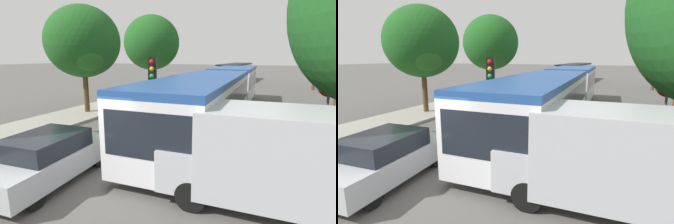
{
  "view_description": "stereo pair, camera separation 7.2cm",
  "coord_description": "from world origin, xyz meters",
  "views": [
    {
      "loc": [
        4.39,
        -5.22,
        3.45
      ],
      "look_at": [
        0.2,
        4.39,
        1.2
      ],
      "focal_mm": 28.0,
      "sensor_mm": 36.0,
      "label": 1
    },
    {
      "loc": [
        4.45,
        -5.19,
        3.45
      ],
      "look_at": [
        0.2,
        4.39,
        1.2
      ],
      "focal_mm": 28.0,
      "sensor_mm": 36.0,
      "label": 2
    }
  ],
  "objects": [
    {
      "name": "white_van",
      "position": [
        4.53,
        0.84,
        1.24
      ],
      "size": [
        5.07,
        2.16,
        2.31
      ],
      "rotation": [
        0.0,
        0.0,
        3.18
      ],
      "color": "#B7BABF",
      "rests_on": "ground"
    },
    {
      "name": "no_entry_sign",
      "position": [
        5.83,
        4.73,
        1.88
      ],
      "size": [
        0.7,
        0.08,
        2.82
      ],
      "rotation": [
        0.0,
        0.0,
        -1.57
      ],
      "color": "#56595E",
      "rests_on": "ground"
    },
    {
      "name": "ground_plane",
      "position": [
        0.0,
        0.0,
        0.0
      ],
      "size": [
        200.0,
        200.0,
        0.0
      ],
      "primitive_type": "plane",
      "color": "#565451"
    },
    {
      "name": "queued_car_tan",
      "position": [
        -1.69,
        12.86,
        0.78
      ],
      "size": [
        2.16,
        4.53,
        1.53
      ],
      "rotation": [
        0.0,
        0.0,
        1.64
      ],
      "color": "tan",
      "rests_on": "ground"
    },
    {
      "name": "queued_car_green",
      "position": [
        -1.54,
        18.64,
        0.77
      ],
      "size": [
        2.15,
        4.49,
        1.52
      ],
      "rotation": [
        0.0,
        0.0,
        1.64
      ],
      "color": "#236638",
      "rests_on": "ground"
    },
    {
      "name": "kerb_strip_left",
      "position": [
        -6.51,
        15.88,
        0.07
      ],
      "size": [
        3.2,
        41.75,
        0.14
      ],
      "primitive_type": "cube",
      "color": "#9E998E",
      "rests_on": "ground"
    },
    {
      "name": "queued_car_graphite",
      "position": [
        -1.43,
        6.13,
        0.71
      ],
      "size": [
        1.98,
        4.14,
        1.4
      ],
      "rotation": [
        0.0,
        0.0,
        1.64
      ],
      "color": "#47474C",
      "rests_on": "ground"
    },
    {
      "name": "tree_left_mid",
      "position": [
        -6.26,
        7.07,
        4.14
      ],
      "size": [
        4.29,
        4.29,
        6.3
      ],
      "color": "#51381E",
      "rests_on": "ground"
    },
    {
      "name": "articulated_bus",
      "position": [
        1.33,
        8.73,
        1.53
      ],
      "size": [
        3.29,
        17.9,
        2.65
      ],
      "rotation": [
        0.0,
        0.0,
        -1.54
      ],
      "color": "silver",
      "rests_on": "ground"
    },
    {
      "name": "tree_right_far",
      "position": [
        7.36,
        25.57,
        4.52
      ],
      "size": [
        3.74,
        3.74,
        6.63
      ],
      "color": "#51381E",
      "rests_on": "ground"
    },
    {
      "name": "tree_left_far",
      "position": [
        -6.43,
        15.87,
        4.46
      ],
      "size": [
        4.85,
        4.85,
        6.94
      ],
      "color": "#51381E",
      "rests_on": "ground"
    },
    {
      "name": "city_bus_rear",
      "position": [
        -1.62,
        31.76,
        1.4
      ],
      "size": [
        3.06,
        11.32,
        2.41
      ],
      "rotation": [
        0.0,
        0.0,
        1.52
      ],
      "color": "silver",
      "rests_on": "ground"
    },
    {
      "name": "queued_car_silver",
      "position": [
        -1.38,
        -0.27,
        0.69
      ],
      "size": [
        1.94,
        4.05,
        1.37
      ],
      "rotation": [
        0.0,
        0.0,
        1.64
      ],
      "color": "#B7BABF",
      "rests_on": "ground"
    },
    {
      "name": "traffic_light",
      "position": [
        -0.39,
        4.19,
        2.5
      ],
      "size": [
        0.37,
        0.39,
        3.4
      ],
      "rotation": [
        0.0,
        0.0,
        -1.29
      ],
      "color": "#56595E",
      "rests_on": "ground"
    }
  ]
}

